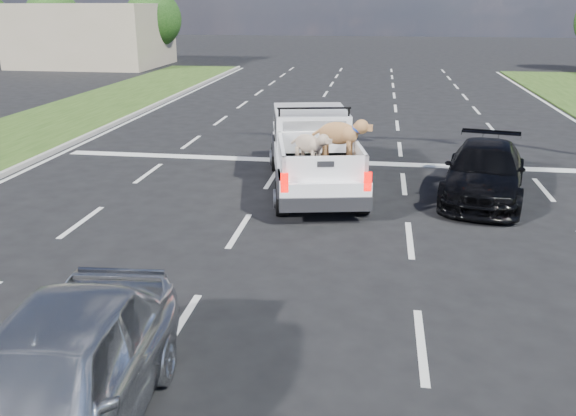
# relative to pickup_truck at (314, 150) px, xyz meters

# --- Properties ---
(ground) EXTENTS (160.00, 160.00, 0.00)m
(ground) POSITION_rel_pickup_truck_xyz_m (0.55, -7.39, -0.96)
(ground) COLOR black
(ground) RESTS_ON ground
(road_markings) EXTENTS (17.75, 60.00, 0.01)m
(road_markings) POSITION_rel_pickup_truck_xyz_m (0.55, -0.83, -0.96)
(road_markings) COLOR silver
(road_markings) RESTS_ON ground
(building_left) EXTENTS (10.00, 8.00, 4.40)m
(building_left) POSITION_rel_pickup_truck_xyz_m (-19.45, 28.61, 1.24)
(building_left) COLOR tan
(building_left) RESTS_ON ground
(tree_far_b) EXTENTS (4.20, 4.20, 5.40)m
(tree_far_b) POSITION_rel_pickup_truck_xyz_m (-23.45, 30.61, 2.32)
(tree_far_b) COLOR #332114
(tree_far_b) RESTS_ON ground
(tree_far_c) EXTENTS (4.20, 4.20, 5.40)m
(tree_far_c) POSITION_rel_pickup_truck_xyz_m (-15.45, 30.61, 2.32)
(tree_far_c) COLOR #332114
(tree_far_c) RESTS_ON ground
(pickup_truck) EXTENTS (2.99, 5.75, 2.05)m
(pickup_truck) POSITION_rel_pickup_truck_xyz_m (0.00, 0.00, 0.00)
(pickup_truck) COLOR black
(pickup_truck) RESTS_ON ground
(silver_sedan) EXTENTS (2.15, 4.66, 1.55)m
(silver_sedan) POSITION_rel_pickup_truck_xyz_m (-1.65, -10.03, -0.19)
(silver_sedan) COLOR #B8BBC0
(silver_sedan) RESTS_ON ground
(black_coupe) EXTENTS (2.68, 4.73, 1.29)m
(black_coupe) POSITION_rel_pickup_truck_xyz_m (4.16, -0.27, -0.32)
(black_coupe) COLOR black
(black_coupe) RESTS_ON ground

